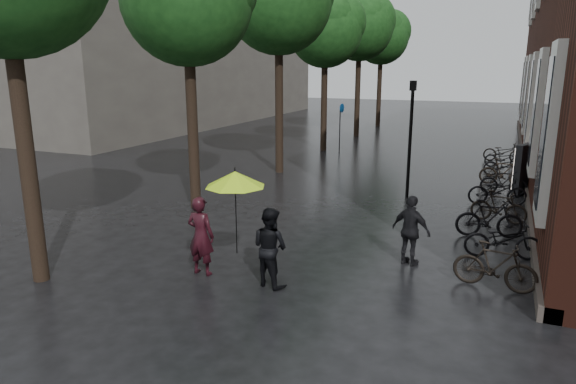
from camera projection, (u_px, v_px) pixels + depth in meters
The scene contains 11 objects.
ground at pixel (174, 342), 8.25m from camera, with size 120.00×120.00×0.00m, color black.
bg_building at pixel (145, 29), 39.91m from camera, with size 16.00×30.00×14.00m, color #47423D.
street_trees at pixel (304, 18), 22.45m from camera, with size 4.33×34.03×8.91m.
person_burgundy at pixel (201, 236), 10.76m from camera, with size 0.62×0.41×1.70m, color black.
person_black at pixel (270, 247), 10.22m from camera, with size 0.79×0.61×1.62m, color black.
lime_umbrella at pixel (235, 179), 10.08m from camera, with size 1.22×1.22×1.78m.
pedestrian_walking at pixel (411, 231), 11.29m from camera, with size 0.92×0.38×1.58m, color black.
parked_bicycles at pixel (501, 185), 17.01m from camera, with size 2.09×15.64×1.01m.
ad_lightbox at pixel (524, 169), 17.55m from camera, with size 0.27×1.15×1.74m.
lamp_post at pixel (411, 128), 16.79m from camera, with size 0.20×0.20×3.85m.
cycle_sign at pixel (341, 120), 25.82m from camera, with size 0.13×0.45×2.45m.
Camera 1 is at (4.58, -6.13, 4.34)m, focal length 32.00 mm.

